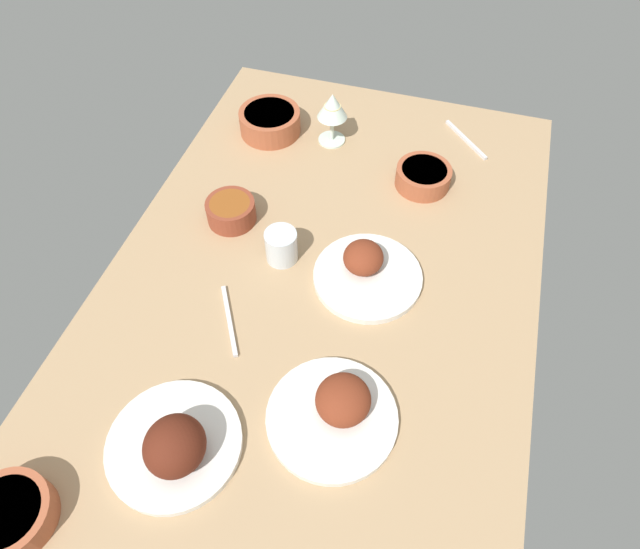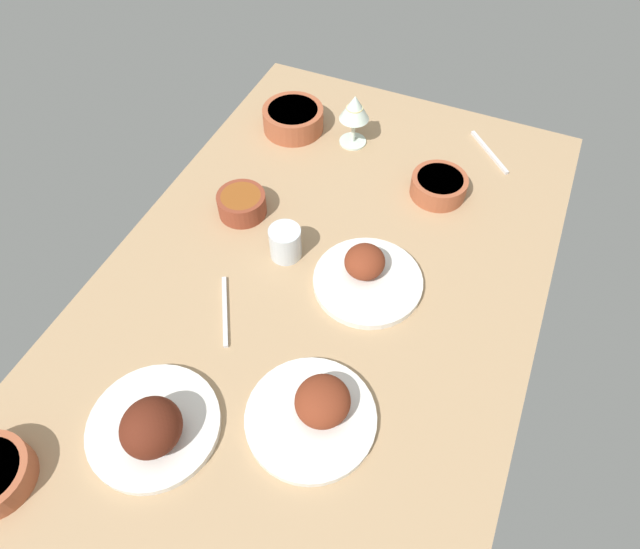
# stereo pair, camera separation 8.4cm
# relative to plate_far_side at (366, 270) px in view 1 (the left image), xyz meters

# --- Properties ---
(dining_table) EXTENTS (1.40, 0.90, 0.04)m
(dining_table) POSITION_rel_plate_far_side_xyz_m (-0.04, 0.09, -0.04)
(dining_table) COLOR tan
(dining_table) RESTS_ON ground
(plate_far_side) EXTENTS (0.23, 0.23, 0.08)m
(plate_far_side) POSITION_rel_plate_far_side_xyz_m (0.00, 0.00, 0.00)
(plate_far_side) COLOR silver
(plate_far_side) RESTS_ON dining_table
(plate_near_viewer) EXTENTS (0.23, 0.23, 0.08)m
(plate_near_viewer) POSITION_rel_plate_far_side_xyz_m (-0.32, -0.02, 0.00)
(plate_near_viewer) COLOR silver
(plate_near_viewer) RESTS_ON dining_table
(plate_center_main) EXTENTS (0.23, 0.23, 0.10)m
(plate_center_main) POSITION_rel_plate_far_side_xyz_m (-0.46, 0.22, 0.01)
(plate_center_main) COLOR silver
(plate_center_main) RESTS_ON dining_table
(bowl_pasta) EXTENTS (0.14, 0.14, 0.05)m
(bowl_pasta) POSITION_rel_plate_far_side_xyz_m (-0.63, 0.42, 0.00)
(bowl_pasta) COLOR #A35133
(bowl_pasta) RESTS_ON dining_table
(bowl_sauce) EXTENTS (0.13, 0.13, 0.05)m
(bowl_sauce) POSITION_rel_plate_far_side_xyz_m (0.31, -0.06, 0.01)
(bowl_sauce) COLOR #A35133
(bowl_sauce) RESTS_ON dining_table
(bowl_cream) EXTENTS (0.16, 0.16, 0.06)m
(bowl_cream) POSITION_rel_plate_far_side_xyz_m (0.40, 0.36, 0.01)
(bowl_cream) COLOR #A35133
(bowl_cream) RESTS_ON dining_table
(bowl_soup) EXTENTS (0.11, 0.11, 0.05)m
(bowl_soup) POSITION_rel_plate_far_side_xyz_m (0.07, 0.33, 0.01)
(bowl_soup) COLOR brown
(bowl_soup) RESTS_ON dining_table
(wine_glass) EXTENTS (0.08, 0.08, 0.14)m
(wine_glass) POSITION_rel_plate_far_side_xyz_m (0.41, 0.19, 0.08)
(wine_glass) COLOR silver
(wine_glass) RESTS_ON dining_table
(water_tumbler) EXTENTS (0.07, 0.07, 0.08)m
(water_tumbler) POSITION_rel_plate_far_side_xyz_m (-0.00, 0.19, 0.02)
(water_tumbler) COLOR silver
(water_tumbler) RESTS_ON dining_table
(fork_loose) EXTENTS (0.15, 0.09, 0.01)m
(fork_loose) POSITION_rel_plate_far_side_xyz_m (-0.19, 0.23, -0.02)
(fork_loose) COLOR silver
(fork_loose) RESTS_ON dining_table
(spoon_loose) EXTENTS (0.13, 0.12, 0.01)m
(spoon_loose) POSITION_rel_plate_far_side_xyz_m (0.51, -0.15, -0.02)
(spoon_loose) COLOR silver
(spoon_loose) RESTS_ON dining_table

